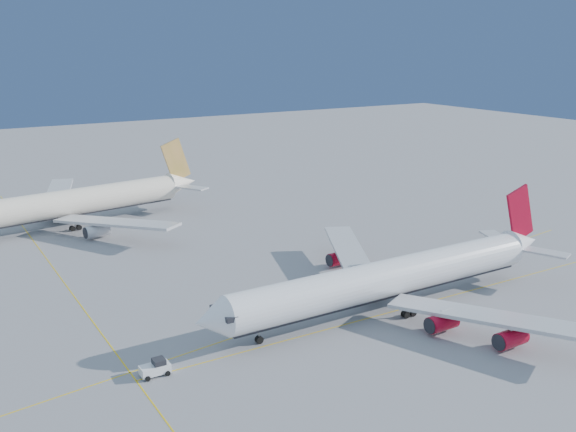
{
  "coord_description": "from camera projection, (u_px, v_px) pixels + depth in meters",
  "views": [
    {
      "loc": [
        -60.39,
        -83.73,
        39.84
      ],
      "look_at": [
        2.4,
        20.37,
        7.0
      ],
      "focal_mm": 40.0,
      "sensor_mm": 36.0,
      "label": 1
    }
  ],
  "objects": [
    {
      "name": "ground",
      "position": [
        337.0,
        284.0,
        109.71
      ],
      "size": [
        500.0,
        500.0,
        0.0
      ],
      "primitive_type": "plane",
      "color": "slate",
      "rests_on": "ground"
    },
    {
      "name": "airliner_virgin",
      "position": [
        395.0,
        277.0,
        98.83
      ],
      "size": [
        66.28,
        59.7,
        16.39
      ],
      "rotation": [
        0.0,
        0.0,
        0.01
      ],
      "color": "white",
      "rests_on": "ground"
    },
    {
      "name": "airliner_etihad",
      "position": [
        68.0,
        203.0,
        143.1
      ],
      "size": [
        66.32,
        60.71,
        17.34
      ],
      "rotation": [
        0.0,
        0.0,
        0.15
      ],
      "color": "beige",
      "rests_on": "ground"
    },
    {
      "name": "taxiway_lines",
      "position": [
        244.0,
        288.0,
        107.62
      ],
      "size": [
        118.86,
        140.0,
        0.02
      ],
      "color": "gold",
      "rests_on": "ground"
    },
    {
      "name": "pushback_tug",
      "position": [
        156.0,
        368.0,
        79.38
      ],
      "size": [
        3.68,
        2.26,
        2.07
      ],
      "rotation": [
        0.0,
        0.0,
        -0.0
      ],
      "color": "white",
      "rests_on": "ground"
    }
  ]
}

